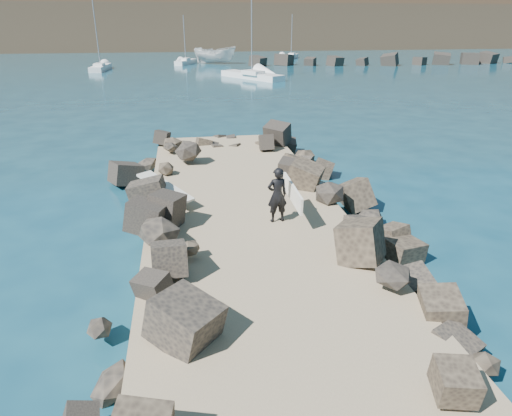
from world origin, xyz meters
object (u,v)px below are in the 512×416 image
object	(u,v)px
sailboat_f	(348,48)
boat_imported	(215,55)
surfboard_resting	(165,190)
surfer_with_board	(279,195)

from	to	relation	value
sailboat_f	boat_imported	bearing A→B (deg)	-135.58
sailboat_f	surfboard_resting	bearing A→B (deg)	-113.13
surfboard_resting	surfer_with_board	world-z (taller)	surfer_with_board
surfboard_resting	boat_imported	distance (m)	59.34
surfboard_resting	boat_imported	size ratio (longest dim) A/B	0.34
surfboard_resting	sailboat_f	bearing A→B (deg)	26.59
surfer_with_board	sailboat_f	bearing A→B (deg)	69.07
boat_imported	sailboat_f	world-z (taller)	sailboat_f
boat_imported	surfer_with_board	xyz separation A→B (m)	(-2.77, -61.00, 0.16)
surfboard_resting	surfer_with_board	distance (m)	3.88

